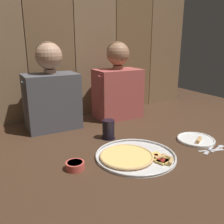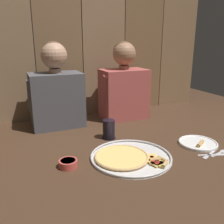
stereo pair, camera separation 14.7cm
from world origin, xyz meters
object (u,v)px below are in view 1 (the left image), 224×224
object	(u,v)px
dipping_bowl	(75,165)
diner_right	(118,85)
pizza_tray	(133,156)
diner_left	(51,91)
drinking_glass	(108,129)
dinner_plate	(196,140)

from	to	relation	value
dipping_bowl	diner_right	xyz separation A→B (m)	(0.60, 0.63, 0.24)
dipping_bowl	diner_right	size ratio (longest dim) A/B	0.16
pizza_tray	diner_right	world-z (taller)	diner_right
pizza_tray	diner_left	world-z (taller)	diner_left
diner_left	diner_right	world-z (taller)	diner_left
drinking_glass	dipping_bowl	distance (m)	0.42
drinking_glass	dipping_bowl	bearing A→B (deg)	-140.57
pizza_tray	diner_right	xyz separation A→B (m)	(0.29, 0.67, 0.26)
pizza_tray	diner_left	bearing A→B (deg)	109.93
dinner_plate	diner_right	xyz separation A→B (m)	(-0.18, 0.66, 0.26)
dinner_plate	diner_left	size ratio (longest dim) A/B	0.38
pizza_tray	dinner_plate	bearing A→B (deg)	0.13
dinner_plate	dipping_bowl	world-z (taller)	dipping_bowl
dinner_plate	drinking_glass	size ratio (longest dim) A/B	1.89
dipping_bowl	diner_left	distance (m)	0.68
dinner_plate	pizza_tray	bearing A→B (deg)	-179.87
dinner_plate	drinking_glass	bearing A→B (deg)	146.86
dinner_plate	dipping_bowl	distance (m)	0.78
dinner_plate	dipping_bowl	xyz separation A→B (m)	(-0.78, 0.03, 0.01)
pizza_tray	diner_right	bearing A→B (deg)	66.80
drinking_glass	diner_right	size ratio (longest dim) A/B	0.20
diner_right	pizza_tray	bearing A→B (deg)	-113.20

